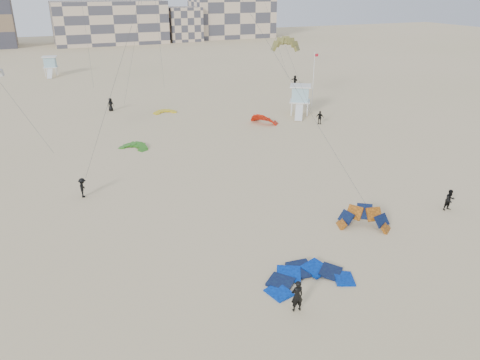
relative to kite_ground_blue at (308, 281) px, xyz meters
name	(u,v)px	position (x,y,z in m)	size (l,w,h in m)	color
ground	(283,293)	(-1.97, -0.48, 0.00)	(320.00, 320.00, 0.00)	beige
kite_ground_blue	(308,281)	(0.00, 0.00, 0.00)	(4.98, 5.18, 0.77)	#003ECF
kite_ground_orange	(363,227)	(7.25, 4.35, 0.00)	(3.78, 2.88, 2.48)	orange
kite_ground_green	(134,148)	(-4.84, 28.92, 0.00)	(3.06, 3.19, 0.81)	#2A7B1C
kite_ground_red_far	(264,123)	(12.60, 32.45, 0.00)	(3.72, 3.26, 2.10)	#D53300
kite_ground_yellow	(165,113)	(2.10, 42.55, 0.00)	(2.87, 3.01, 0.45)	yellow
kitesurfer_main	(297,296)	(-1.98, -2.11, 0.95)	(0.70, 0.46, 1.91)	black
kitesurfer_b	(450,200)	(15.22, 4.09, 0.86)	(0.84, 0.65, 1.73)	black
kitesurfer_c	(83,188)	(-11.22, 17.86, 0.85)	(1.10, 0.63, 1.70)	black
kitesurfer_d	(320,118)	(18.91, 29.25, 0.86)	(1.00, 0.42, 1.71)	black
kitesurfer_e	(111,104)	(-4.65, 46.51, 0.91)	(0.89, 0.58, 1.82)	black
kitesurfer_f	(295,80)	(28.09, 52.35, 0.86)	(1.60, 0.51, 1.73)	black
kite_fly_olive	(285,46)	(17.19, 36.03, 9.08)	(4.87, 7.77, 9.63)	olive
lifeguard_tower_near	(300,100)	(19.02, 34.61, 1.97)	(3.87, 5.98, 3.97)	white
lifeguard_tower_far	(51,66)	(-11.11, 78.87, 1.84)	(3.02, 5.29, 3.70)	white
flagpole	(313,78)	(22.88, 37.78, 4.10)	(0.63, 0.10, 7.80)	white
condo_mid	(110,22)	(8.03, 129.52, 6.00)	(32.00, 16.00, 12.00)	beige
condo_east	(232,12)	(48.03, 131.52, 8.00)	(26.00, 14.00, 16.00)	beige
condo_fill_right	(183,24)	(30.03, 127.52, 5.00)	(10.00, 10.00, 10.00)	beige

